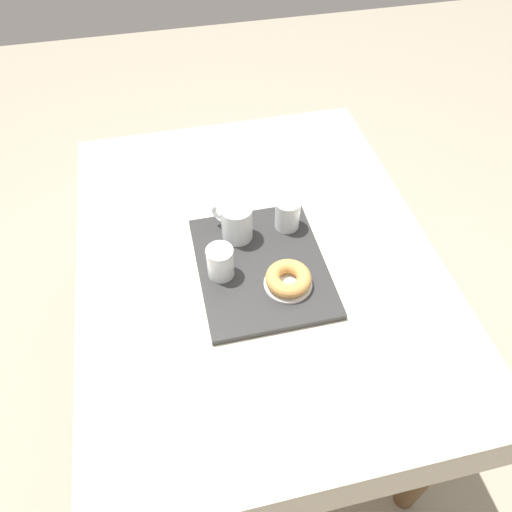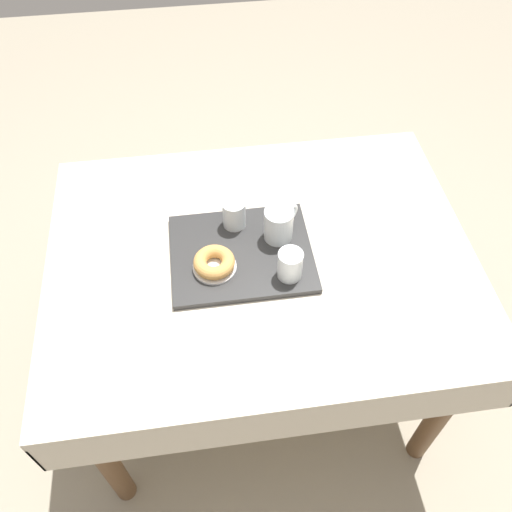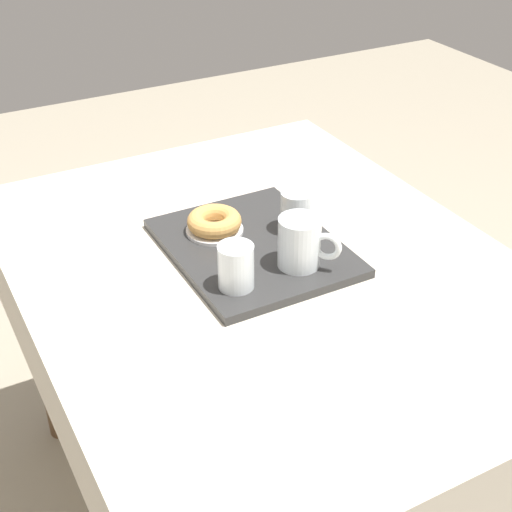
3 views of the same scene
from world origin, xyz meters
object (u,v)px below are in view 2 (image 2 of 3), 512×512
water_glass_near (234,215)px  sugar_donut_left (214,262)px  dining_table (261,275)px  donut_plate_left (215,267)px  tea_mug_left (279,225)px  water_glass_far (290,265)px  serving_tray (241,253)px

water_glass_near → sugar_donut_left: 0.17m
dining_table → donut_plate_left: 0.19m
dining_table → water_glass_near: 0.20m
dining_table → sugar_donut_left: sugar_donut_left is taller
tea_mug_left → water_glass_far: tea_mug_left is taller
water_glass_near → donut_plate_left: water_glass_near is taller
water_glass_far → donut_plate_left: water_glass_far is taller
serving_tray → tea_mug_left: tea_mug_left is taller
serving_tray → donut_plate_left: donut_plate_left is taller
dining_table → sugar_donut_left: bearing=19.8°
water_glass_far → tea_mug_left: bearing=-87.3°
sugar_donut_left → dining_table: bearing=-160.2°
dining_table → donut_plate_left: bearing=19.8°
serving_tray → water_glass_near: water_glass_near is taller
dining_table → sugar_donut_left: 0.20m
tea_mug_left → donut_plate_left: (0.19, 0.09, -0.04)m
donut_plate_left → sugar_donut_left: 0.02m
water_glass_near → tea_mug_left: bearing=151.8°
dining_table → tea_mug_left: bearing=-143.7°
sugar_donut_left → tea_mug_left: bearing=-154.8°
serving_tray → water_glass_far: 0.16m
sugar_donut_left → water_glass_near: bearing=-115.0°
dining_table → serving_tray: size_ratio=3.05×
serving_tray → water_glass_near: size_ratio=4.54×
donut_plate_left → sugar_donut_left: bearing=0.0°
dining_table → tea_mug_left: tea_mug_left is taller
water_glass_near → water_glass_far: same height
serving_tray → tea_mug_left: (-0.11, -0.04, 0.06)m
serving_tray → water_glass_far: water_glass_far is taller
tea_mug_left → water_glass_far: 0.14m
tea_mug_left → sugar_donut_left: 0.21m
tea_mug_left → water_glass_near: size_ratio=1.24×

